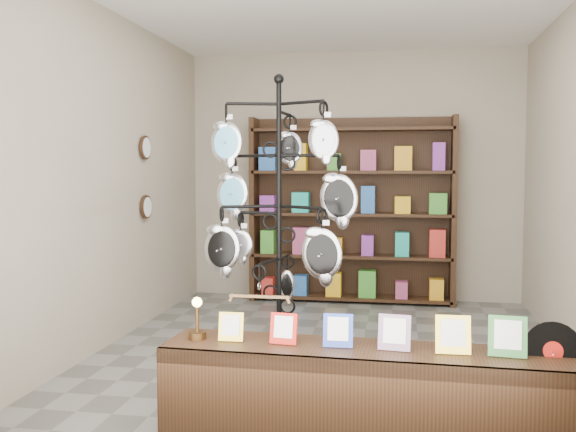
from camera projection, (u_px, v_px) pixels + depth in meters
name	position (u px, v px, depth m)	size (l,w,h in m)	color
ground	(330.00, 355.00, 5.46)	(5.00, 5.00, 0.00)	slate
room_envelope	(332.00, 137.00, 5.33)	(5.00, 5.00, 5.00)	#AA9B89
display_tree	(279.00, 207.00, 4.66)	(1.16, 1.02, 2.26)	black
front_shelf	(366.00, 397.00, 3.63)	(2.34, 0.56, 0.82)	black
back_shelving	(351.00, 216.00, 7.64)	(2.42, 0.36, 2.20)	black
wall_clocks	(146.00, 177.00, 6.48)	(0.03, 0.24, 0.84)	black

